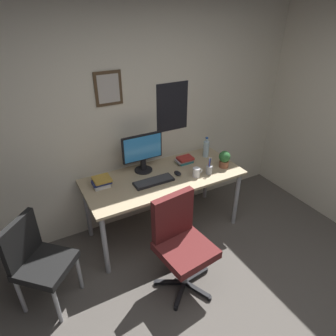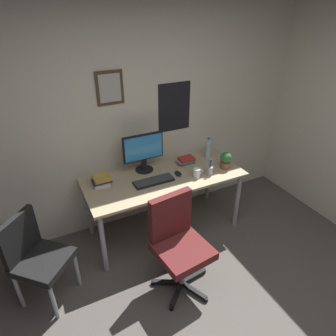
{
  "view_description": "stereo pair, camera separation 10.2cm",
  "coord_description": "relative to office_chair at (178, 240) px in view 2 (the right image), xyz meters",
  "views": [
    {
      "loc": [
        -1.11,
        -0.78,
        2.43
      ],
      "look_at": [
        0.18,
        1.6,
        0.89
      ],
      "focal_mm": 31.96,
      "sensor_mm": 36.0,
      "label": 1
    },
    {
      "loc": [
        -1.02,
        -0.83,
        2.43
      ],
      "look_at": [
        0.18,
        1.6,
        0.89
      ],
      "focal_mm": 31.96,
      "sensor_mm": 36.0,
      "label": 2
    }
  ],
  "objects": [
    {
      "name": "wall_back",
      "position": [
        0.04,
        1.2,
        0.77
      ],
      "size": [
        4.4,
        0.1,
        2.6
      ],
      "color": "beige",
      "rests_on": "ground_plane"
    },
    {
      "name": "water_bottle",
      "position": [
        0.89,
        0.91,
        0.32
      ],
      "size": [
        0.07,
        0.07,
        0.25
      ],
      "color": "silver",
      "rests_on": "desk"
    },
    {
      "name": "potted_plant",
      "position": [
        0.92,
        0.6,
        0.32
      ],
      "size": [
        0.13,
        0.13,
        0.19
      ],
      "color": "brown",
      "rests_on": "desk"
    },
    {
      "name": "monitor",
      "position": [
        0.08,
        0.96,
        0.46
      ],
      "size": [
        0.46,
        0.2,
        0.43
      ],
      "color": "black",
      "rests_on": "desk"
    },
    {
      "name": "book_stack_left",
      "position": [
        0.58,
        0.88,
        0.26
      ],
      "size": [
        0.2,
        0.13,
        0.08
      ],
      "color": "#26727A",
      "rests_on": "desk"
    },
    {
      "name": "desk",
      "position": [
        0.22,
        0.74,
        0.14
      ],
      "size": [
        1.74,
        0.75,
        0.74
      ],
      "color": "tan",
      "rests_on": "ground_plane"
    },
    {
      "name": "book_stack_right",
      "position": [
        -0.43,
        0.87,
        0.26
      ],
      "size": [
        0.19,
        0.17,
        0.09
      ],
      "color": "silver",
      "rests_on": "desk"
    },
    {
      "name": "office_chair",
      "position": [
        0.0,
        0.0,
        0.0
      ],
      "size": [
        0.57,
        0.57,
        0.95
      ],
      "color": "#591E1E",
      "rests_on": "ground_plane"
    },
    {
      "name": "keyboard",
      "position": [
        0.07,
        0.68,
        0.23
      ],
      "size": [
        0.43,
        0.15,
        0.03
      ],
      "color": "black",
      "rests_on": "desk"
    },
    {
      "name": "coffee_mug_near",
      "position": [
        0.53,
        0.57,
        0.27
      ],
      "size": [
        0.12,
        0.08,
        0.1
      ],
      "color": "white",
      "rests_on": "desk"
    },
    {
      "name": "computer_mouse",
      "position": [
        0.37,
        0.69,
        0.24
      ],
      "size": [
        0.06,
        0.11,
        0.04
      ],
      "color": "black",
      "rests_on": "desk"
    },
    {
      "name": "side_chair",
      "position": [
        -1.18,
        0.41,
        -0.03
      ],
      "size": [
        0.59,
        0.59,
        0.88
      ],
      "color": "black",
      "rests_on": "ground_plane"
    },
    {
      "name": "pen_cup",
      "position": [
        0.68,
        0.55,
        0.27
      ],
      "size": [
        0.07,
        0.07,
        0.2
      ],
      "color": "#9EA0A5",
      "rests_on": "desk"
    }
  ]
}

